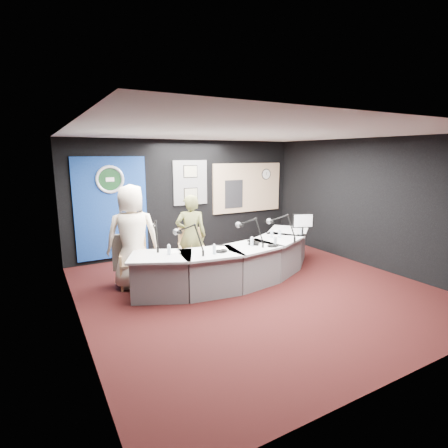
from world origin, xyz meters
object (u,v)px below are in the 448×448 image
person_man (133,237)px  person_woman (191,236)px  armchair_left (134,263)px  armchair_right (191,256)px  broadcast_desk (237,262)px

person_man → person_woman: bearing=-169.8°
armchair_left → armchair_right: 1.17m
armchair_left → armchair_right: (1.17, 0.01, -0.03)m
armchair_right → person_man: 1.29m
armchair_right → person_woman: (0.00, 0.00, 0.41)m
person_man → person_woman: (1.17, 0.01, -0.13)m
armchair_right → broadcast_desk: bearing=-25.9°
broadcast_desk → person_man: (-1.86, 0.64, 0.59)m
person_woman → broadcast_desk: bearing=159.3°
broadcast_desk → person_woman: 1.05m
armchair_left → person_woman: 1.23m
armchair_right → person_man: (-1.17, -0.01, 0.53)m
armchair_right → person_man: person_man is taller
person_man → broadcast_desk: bearing=170.6°
person_woman → armchair_right: bearing=-0.0°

